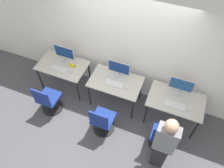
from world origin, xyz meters
name	(u,v)px	position (x,y,z in m)	size (l,w,h in m)	color
ground_plane	(110,112)	(0.00, 0.00, 0.00)	(20.00, 20.00, 0.00)	#4C4C51
wall_back	(124,45)	(0.00, 0.83, 1.40)	(12.00, 0.05, 2.80)	silver
desk_left	(63,67)	(-1.32, 0.35, 0.67)	(1.13, 0.70, 0.75)	#BCB7AD
monitor_left	(64,53)	(-1.32, 0.53, 0.96)	(0.48, 0.20, 0.40)	#B2B2B7
keyboard_left	(59,69)	(-1.32, 0.22, 0.76)	(0.40, 0.15, 0.02)	silver
mouse_left	(70,72)	(-1.03, 0.22, 0.77)	(0.06, 0.09, 0.03)	silver
office_chair_left	(48,101)	(-1.31, -0.43, 0.36)	(0.48, 0.48, 0.89)	black
desk_center	(116,84)	(0.00, 0.35, 0.67)	(1.13, 0.70, 0.75)	#BCB7AD
monitor_center	(119,69)	(0.00, 0.54, 0.96)	(0.48, 0.20, 0.40)	#B2B2B7
keyboard_center	(114,84)	(0.00, 0.27, 0.76)	(0.40, 0.15, 0.02)	silver
mouse_center	(126,87)	(0.27, 0.26, 0.77)	(0.06, 0.09, 0.03)	silver
office_chair_center	(102,122)	(0.02, -0.47, 0.36)	(0.48, 0.48, 0.89)	black
desk_right	(176,102)	(1.32, 0.35, 0.67)	(1.13, 0.70, 0.75)	#BCB7AD
monitor_right	(181,86)	(1.32, 0.57, 0.96)	(0.48, 0.20, 0.40)	#B2B2B7
keyboard_right	(175,105)	(1.32, 0.21, 0.76)	(0.40, 0.15, 0.02)	silver
mouse_right	(189,109)	(1.59, 0.20, 0.77)	(0.06, 0.09, 0.03)	silver
office_chair_right	(162,138)	(1.26, -0.36, 0.36)	(0.48, 0.48, 0.89)	black
person_right	(164,144)	(1.29, -0.73, 0.88)	(0.36, 0.21, 1.62)	#232328
placard_left	(72,66)	(-1.07, 0.39, 0.79)	(0.16, 0.03, 0.08)	yellow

